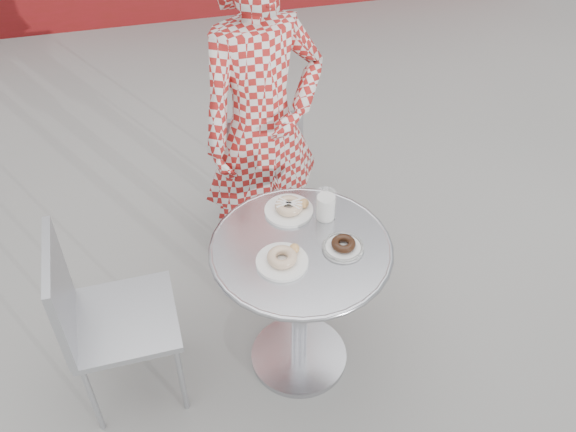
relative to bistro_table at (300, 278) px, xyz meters
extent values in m
plane|color=gray|center=(0.04, -0.04, -0.54)|extent=(60.00, 60.00, 0.00)
cylinder|color=silver|center=(0.00, 0.00, -0.53)|extent=(0.43, 0.43, 0.03)
cylinder|color=silver|center=(0.00, 0.00, -0.18)|extent=(0.07, 0.07, 0.69)
cylinder|color=silver|center=(0.00, 0.00, 0.16)|extent=(0.69, 0.69, 0.02)
torus|color=silver|center=(0.00, 0.00, 0.16)|extent=(0.71, 0.71, 0.02)
cube|color=#A6A9AE|center=(0.00, 0.93, -0.12)|extent=(0.39, 0.39, 0.03)
cube|color=#A6A9AE|center=(0.00, 0.74, 0.09)|extent=(0.39, 0.03, 0.39)
cube|color=#A6A9AE|center=(-0.71, 0.03, -0.10)|extent=(0.42, 0.42, 0.03)
cube|color=#A6A9AE|center=(-0.90, 0.02, 0.12)|extent=(0.05, 0.41, 0.41)
imported|color=#A51C19|center=(-0.01, 0.66, 0.28)|extent=(0.69, 0.55, 1.64)
cylinder|color=white|center=(0.00, 0.20, 0.18)|extent=(0.20, 0.20, 0.01)
torus|color=#B27444|center=(0.00, 0.20, 0.21)|extent=(0.11, 0.11, 0.04)
sphere|color=#B77A3F|center=(0.06, 0.20, 0.21)|extent=(0.04, 0.04, 0.04)
cylinder|color=white|center=(-0.09, -0.07, 0.18)|extent=(0.20, 0.20, 0.01)
torus|color=#B27444|center=(-0.09, -0.07, 0.21)|extent=(0.11, 0.11, 0.04)
sphere|color=#B77A3F|center=(-0.03, -0.03, 0.21)|extent=(0.04, 0.04, 0.04)
cylinder|color=white|center=(0.15, -0.05, 0.18)|extent=(0.16, 0.16, 0.01)
torus|color=black|center=(0.15, -0.05, 0.20)|extent=(0.09, 0.09, 0.03)
torus|color=black|center=(0.15, -0.05, 0.18)|extent=(0.16, 0.16, 0.01)
cylinder|color=white|center=(0.14, 0.14, 0.23)|extent=(0.07, 0.07, 0.11)
cylinder|color=white|center=(0.14, 0.14, 0.24)|extent=(0.08, 0.08, 0.13)
camera|label=1|loc=(-0.44, -1.66, 1.91)|focal=40.00mm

